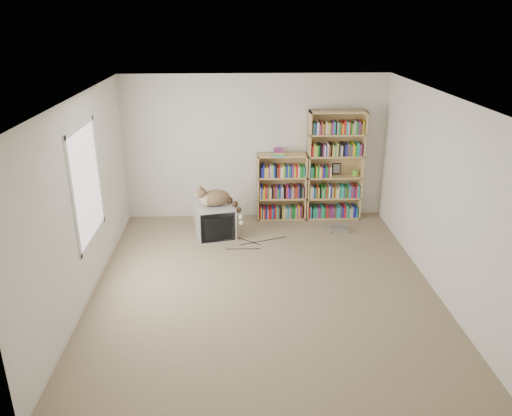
{
  "coord_description": "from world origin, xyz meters",
  "views": [
    {
      "loc": [
        -0.36,
        -5.87,
        3.41
      ],
      "look_at": [
        -0.05,
        1.0,
        0.72
      ],
      "focal_mm": 35.0,
      "sensor_mm": 36.0,
      "label": 1
    }
  ],
  "objects_px": {
    "bookcase_tall": "(335,168)",
    "dvd_player": "(338,230)",
    "bookcase_short": "(281,189)",
    "cat": "(219,200)",
    "crt_tv": "(215,221)"
  },
  "relations": [
    {
      "from": "bookcase_tall",
      "to": "dvd_player",
      "type": "height_order",
      "value": "bookcase_tall"
    },
    {
      "from": "crt_tv",
      "to": "bookcase_short",
      "type": "xyz_separation_m",
      "value": [
        1.15,
        0.75,
        0.27
      ]
    },
    {
      "from": "bookcase_tall",
      "to": "crt_tv",
      "type": "bearing_deg",
      "value": -159.98
    },
    {
      "from": "cat",
      "to": "bookcase_short",
      "type": "height_order",
      "value": "bookcase_short"
    },
    {
      "from": "bookcase_tall",
      "to": "bookcase_short",
      "type": "height_order",
      "value": "bookcase_tall"
    },
    {
      "from": "crt_tv",
      "to": "cat",
      "type": "bearing_deg",
      "value": -1.67
    },
    {
      "from": "bookcase_short",
      "to": "dvd_player",
      "type": "bearing_deg",
      "value": -35.97
    },
    {
      "from": "cat",
      "to": "dvd_player",
      "type": "xyz_separation_m",
      "value": [
        1.98,
        0.08,
        -0.58
      ]
    },
    {
      "from": "dvd_player",
      "to": "bookcase_tall",
      "type": "bearing_deg",
      "value": 81.29
    },
    {
      "from": "cat",
      "to": "bookcase_short",
      "type": "bearing_deg",
      "value": 19.34
    },
    {
      "from": "bookcase_tall",
      "to": "bookcase_short",
      "type": "xyz_separation_m",
      "value": [
        -0.92,
        -0.0,
        -0.37
      ]
    },
    {
      "from": "bookcase_short",
      "to": "dvd_player",
      "type": "distance_m",
      "value": 1.23
    },
    {
      "from": "cat",
      "to": "bookcase_tall",
      "type": "xyz_separation_m",
      "value": [
        1.99,
        0.74,
        0.28
      ]
    },
    {
      "from": "bookcase_short",
      "to": "dvd_player",
      "type": "relative_size",
      "value": 3.8
    },
    {
      "from": "bookcase_tall",
      "to": "dvd_player",
      "type": "xyz_separation_m",
      "value": [
        -0.01,
        -0.66,
        -0.87
      ]
    }
  ]
}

